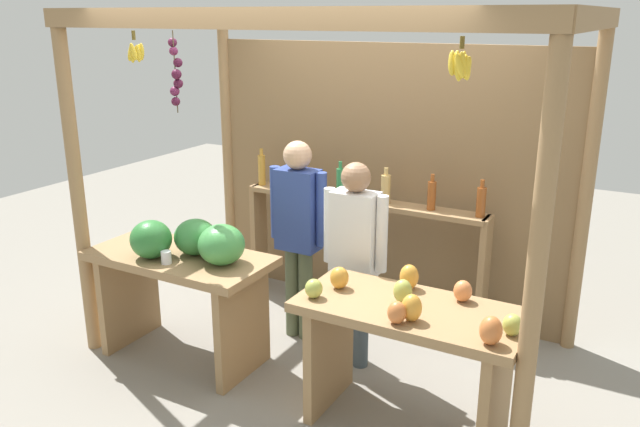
% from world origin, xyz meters
% --- Properties ---
extents(ground_plane, '(12.00, 12.00, 0.00)m').
position_xyz_m(ground_plane, '(0.00, 0.00, 0.00)').
color(ground_plane, gray).
rests_on(ground_plane, ground).
extents(market_stall, '(3.31, 1.89, 2.49)m').
position_xyz_m(market_stall, '(-0.00, 0.44, 1.42)').
color(market_stall, '#99754C').
rests_on(market_stall, ground).
extents(fruit_counter_left, '(1.34, 0.64, 1.10)m').
position_xyz_m(fruit_counter_left, '(-0.82, -0.68, 0.74)').
color(fruit_counter_left, '#99754C').
rests_on(fruit_counter_left, ground).
extents(fruit_counter_right, '(1.34, 0.64, 0.97)m').
position_xyz_m(fruit_counter_right, '(0.88, -0.67, 0.62)').
color(fruit_counter_right, '#99754C').
rests_on(fruit_counter_right, ground).
extents(bottle_shelf_unit, '(2.12, 0.22, 1.33)m').
position_xyz_m(bottle_shelf_unit, '(-0.08, 0.67, 0.79)').
color(bottle_shelf_unit, '#99754C').
rests_on(bottle_shelf_unit, ground).
extents(vendor_man, '(0.48, 0.21, 1.57)m').
position_xyz_m(vendor_man, '(-0.30, 0.03, 0.94)').
color(vendor_man, '#515C40').
rests_on(vendor_man, ground).
extents(vendor_woman, '(0.48, 0.20, 1.51)m').
position_xyz_m(vendor_woman, '(0.26, -0.15, 0.89)').
color(vendor_woman, '#414F59').
rests_on(vendor_woman, ground).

